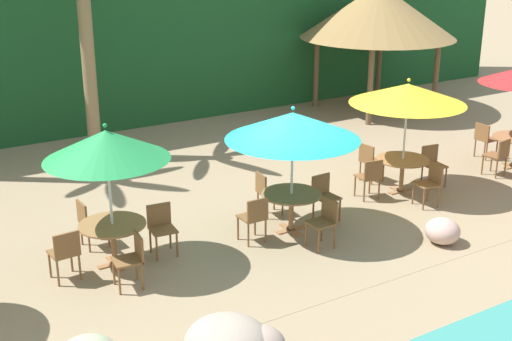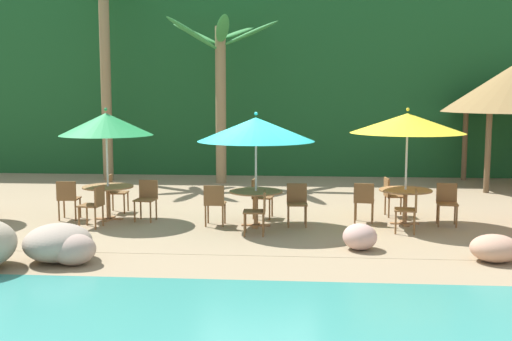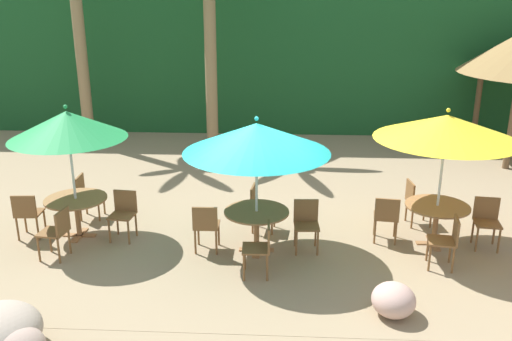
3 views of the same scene
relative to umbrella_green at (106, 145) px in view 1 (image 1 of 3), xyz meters
name	(u,v)px [view 1 (image 1 of 3)]	position (x,y,z in m)	size (l,w,h in m)	color
ground_plane	(287,227)	(3.30, -0.22, -2.08)	(120.00, 120.00, 0.00)	#937F60
terrace_deck	(287,227)	(3.30, -0.22, -2.08)	(18.00, 5.20, 0.01)	#937F60
foliage_backdrop	(108,15)	(3.30, 8.78, 0.92)	(28.00, 2.40, 6.00)	#194C23
rock_seawall	(403,287)	(3.11, -3.52, -1.74)	(15.61, 2.96, 0.84)	#A6B18C
umbrella_green	(106,145)	(0.00, 0.00, 0.00)	(2.01, 2.01, 2.43)	silver
dining_table_green	(113,231)	(0.00, 0.00, -1.47)	(1.10, 1.10, 0.74)	olive
chair_green_seaward	(161,225)	(0.85, 0.00, -1.57)	(0.46, 0.47, 0.87)	brown
chair_green_inland	(89,220)	(-0.13, 0.85, -1.57)	(0.45, 0.44, 0.87)	brown
chair_green_left	(65,252)	(-0.84, -0.15, -1.57)	(0.45, 0.46, 0.87)	brown
chair_green_right	(133,256)	(-0.01, -0.85, -1.57)	(0.47, 0.47, 0.87)	brown
umbrella_teal	(293,126)	(3.26, -0.40, -0.07)	(2.41, 2.41, 2.36)	silver
dining_table_teal	(291,200)	(3.26, -0.40, -1.47)	(1.10, 1.10, 0.74)	olive
chair_teal_seaward	(324,194)	(4.10, -0.27, -1.57)	(0.44, 0.45, 0.87)	brown
chair_teal_inland	(266,191)	(3.25, 0.45, -1.57)	(0.47, 0.46, 0.87)	brown
chair_teal_left	(254,216)	(2.41, -0.50, -1.57)	(0.42, 0.43, 0.87)	brown
chair_teal_right	(325,219)	(3.38, -1.25, -1.57)	(0.44, 0.44, 0.87)	brown
umbrella_yellow	(408,94)	(6.37, 0.02, 0.04)	(2.37, 2.37, 2.45)	silver
dining_table_yellow	(403,164)	(6.37, 0.02, -1.47)	(1.10, 1.10, 0.74)	olive
chair_yellow_seaward	(432,162)	(7.22, 0.01, -1.57)	(0.47, 0.47, 0.87)	brown
chair_yellow_inland	(370,160)	(6.19, 0.86, -1.57)	(0.47, 0.46, 0.87)	brown
chair_yellow_left	(370,176)	(5.51, 0.05, -1.57)	(0.47, 0.48, 0.87)	brown
chair_yellow_right	(431,181)	(6.33, -0.83, -1.57)	(0.48, 0.48, 0.87)	brown
chair_red_inland	(484,138)	(9.64, 0.69, -1.57)	(0.43, 0.42, 0.87)	brown
chair_red_left	(499,154)	(8.90, -0.37, -1.57)	(0.47, 0.48, 0.87)	brown
palm_tree_second	(85,18)	(1.69, 5.80, 1.26)	(3.45, 3.44, 4.97)	olive
palapa_hut	(379,12)	(10.55, 5.78, 0.88)	(4.64, 4.64, 3.75)	brown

